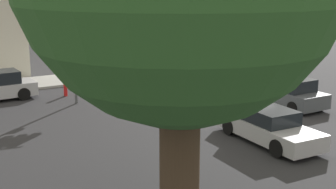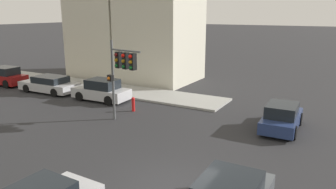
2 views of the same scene
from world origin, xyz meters
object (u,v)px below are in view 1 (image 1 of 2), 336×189
object	(u,v)px
crossing_car_3	(188,67)
fire_hydrant	(65,87)
crossing_car_2	(267,126)
traffic_signal	(90,40)
crossing_car_1	(289,93)

from	to	relation	value
crossing_car_3	fire_hydrant	world-z (taller)	crossing_car_3
crossing_car_2	traffic_signal	bearing A→B (deg)	-156.71
traffic_signal	fire_hydrant	size ratio (longest dim) A/B	5.02
traffic_signal	crossing_car_1	xyz separation A→B (m)	(-5.85, -8.32, -2.58)
crossing_car_1	crossing_car_3	xyz separation A→B (m)	(9.04, 0.22, -0.01)
crossing_car_2	crossing_car_3	distance (m)	13.33
traffic_signal	crossing_car_1	bearing A→B (deg)	65.05
traffic_signal	crossing_car_1	size ratio (longest dim) A/B	1.19
crossing_car_3	fire_hydrant	size ratio (longest dim) A/B	4.27
traffic_signal	crossing_car_3	world-z (taller)	traffic_signal
traffic_signal	fire_hydrant	world-z (taller)	traffic_signal
crossing_car_3	fire_hydrant	xyz separation A→B (m)	(-1.15, 8.85, -0.19)
crossing_car_1	crossing_car_2	size ratio (longest dim) A/B	0.81
traffic_signal	crossing_car_2	size ratio (longest dim) A/B	0.96
crossing_car_3	fire_hydrant	bearing A→B (deg)	95.62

